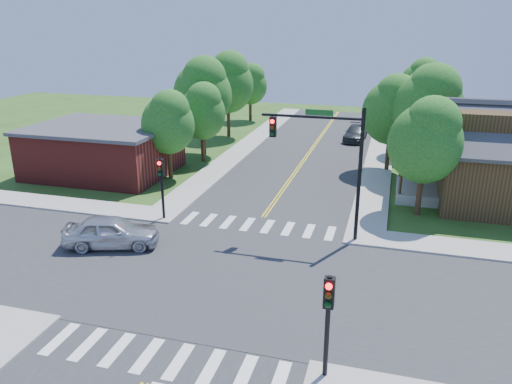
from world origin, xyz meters
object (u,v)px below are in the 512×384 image
(car_dgrey, at_px, (355,134))
(car_silver, at_px, (111,232))
(signal_mast_ne, at_px, (328,152))
(signal_pole_se, at_px, (328,309))
(signal_pole_nw, at_px, (161,177))

(car_dgrey, bearing_deg, car_silver, -107.63)
(signal_mast_ne, xyz_separation_m, signal_pole_se, (1.69, -11.21, -2.19))
(signal_mast_ne, relative_size, car_dgrey, 1.46)
(signal_pole_se, bearing_deg, signal_pole_nw, 135.00)
(signal_mast_ne, bearing_deg, signal_pole_se, -81.44)
(car_silver, bearing_deg, car_dgrey, -37.51)
(signal_pole_se, relative_size, car_dgrey, 0.77)
(signal_mast_ne, xyz_separation_m, car_silver, (-10.48, -4.12, -4.02))
(signal_pole_se, distance_m, car_dgrey, 35.16)
(signal_pole_nw, height_order, car_dgrey, signal_pole_nw)
(signal_mast_ne, height_order, signal_pole_se, signal_mast_ne)
(signal_pole_nw, bearing_deg, car_silver, -103.23)
(signal_pole_nw, xyz_separation_m, car_silver, (-0.97, -4.11, -1.83))
(signal_mast_ne, xyz_separation_m, signal_pole_nw, (-9.51, -0.01, -2.19))
(signal_pole_se, distance_m, car_silver, 14.20)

